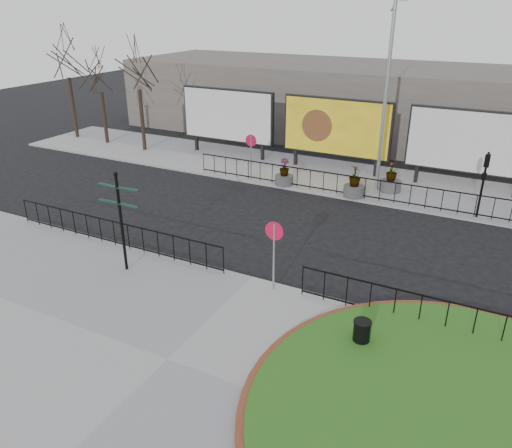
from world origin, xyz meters
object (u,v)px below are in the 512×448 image
Objects in this scene: fingerpost_sign at (120,212)px; litter_bin at (362,334)px; billboard_mid at (336,128)px; planter_b at (354,185)px; planter_a at (284,176)px; planter_c at (391,181)px; lamp_post at (386,97)px.

litter_bin is (8.83, -0.48, -1.81)m from fingerpost_sign.
billboard_mid is 3.87× the size of planter_b.
planter_a is at bearing 86.46° from fingerpost_sign.
fingerpost_sign is 14.28m from planter_c.
fingerpost_sign is at bearing -114.86° from lamp_post.
planter_b is at bearing -131.65° from planter_c.
lamp_post is (3.01, -1.97, 2.23)m from billboard_mid.
planter_b is at bearing -57.48° from billboard_mid.
lamp_post is 5.93× the size of planter_c.
planter_a is 0.89× the size of planter_b.
lamp_post is at bearing 19.45° from planter_a.
planter_c is (1.42, 1.60, -0.05)m from planter_b.
lamp_post is 14.09m from fingerpost_sign.
lamp_post is 14.07m from litter_bin.
planter_b is (5.10, 10.99, -1.65)m from fingerpost_sign.
fingerpost_sign is 9.02m from litter_bin.
planter_c is at bearing 99.98° from litter_bin.
lamp_post is 4.23m from planter_c.
lamp_post reaches higher than planter_c.
billboard_mid is at bearing 82.23° from fingerpost_sign.
lamp_post reaches higher than fingerpost_sign.
lamp_post is at bearing -33.25° from billboard_mid.
planter_a is 3.80m from planter_b.
litter_bin is 13.27m from planter_c.
billboard_mid is 3.98× the size of planter_c.
fingerpost_sign is 4.39× the size of litter_bin.
planter_b is (3.80, 0.00, 0.08)m from planter_a.
billboard_mid is 7.36× the size of litter_bin.
billboard_mid is at bearing 151.95° from planter_c.
planter_c is (-2.30, 13.07, 0.11)m from litter_bin.
planter_a is at bearing -162.97° from planter_c.
lamp_post is 5.77× the size of planter_b.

